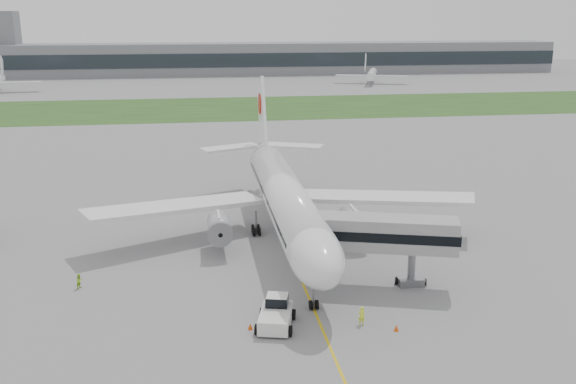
{
  "coord_description": "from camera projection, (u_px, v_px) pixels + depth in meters",
  "views": [
    {
      "loc": [
        -10.62,
        -69.14,
        26.8
      ],
      "look_at": [
        0.11,
        2.0,
        6.77
      ],
      "focal_mm": 40.0,
      "sensor_mm": 36.0,
      "label": 1
    }
  ],
  "objects": [
    {
      "name": "ground",
      "position": [
        290.0,
        253.0,
        74.57
      ],
      "size": [
        600.0,
        600.0,
        0.0
      ],
      "primitive_type": "plane",
      "color": "gray",
      "rests_on": "ground"
    },
    {
      "name": "airliner",
      "position": [
        284.0,
        195.0,
        77.69
      ],
      "size": [
        48.13,
        53.95,
        17.88
      ],
      "color": "white",
      "rests_on": "ground"
    },
    {
      "name": "distant_aircraft_right",
      "position": [
        371.0,
        84.0,
        254.79
      ],
      "size": [
        34.91,
        32.8,
        10.87
      ],
      "primitive_type": null,
      "rotation": [
        0.0,
        0.0,
        -0.32
      ],
      "color": "white",
      "rests_on": "ground"
    },
    {
      "name": "safety_cone_right",
      "position": [
        396.0,
        328.0,
        56.06
      ],
      "size": [
        0.45,
        0.45,
        0.62
      ],
      "primitive_type": "cone",
      "color": "#DF4C0B",
      "rests_on": "ground"
    },
    {
      "name": "ground_crew_far",
      "position": [
        80.0,
        281.0,
        64.7
      ],
      "size": [
        0.91,
        0.96,
        1.56
      ],
      "primitive_type": "imported",
      "rotation": [
        0.0,
        0.0,
        0.98
      ],
      "color": "#99D723",
      "rests_on": "ground"
    },
    {
      "name": "safety_cone_left",
      "position": [
        250.0,
        326.0,
        56.34
      ],
      "size": [
        0.44,
        0.44,
        0.6
      ],
      "primitive_type": "cone",
      "color": "#DF4C0B",
      "rests_on": "ground"
    },
    {
      "name": "grass_strip",
      "position": [
        228.0,
        108.0,
        188.88
      ],
      "size": [
        600.0,
        50.0,
        0.02
      ],
      "primitive_type": "cube",
      "color": "#22471A",
      "rests_on": "ground"
    },
    {
      "name": "jet_bridge",
      "position": [
        370.0,
        234.0,
        64.11
      ],
      "size": [
        16.4,
        7.7,
        7.52
      ],
      "rotation": [
        0.0,
        0.0,
        -0.29
      ],
      "color": "#A1A1A3",
      "rests_on": "ground"
    },
    {
      "name": "control_tower",
      "position": [
        9.0,
        77.0,
        282.64
      ],
      "size": [
        12.0,
        12.0,
        56.0
      ],
      "primitive_type": null,
      "color": "slate",
      "rests_on": "ground"
    },
    {
      "name": "apron_markings",
      "position": [
        297.0,
        269.0,
        69.81
      ],
      "size": [
        70.0,
        70.0,
        0.04
      ],
      "primitive_type": null,
      "color": "gold",
      "rests_on": "ground"
    },
    {
      "name": "pushback_tug",
      "position": [
        276.0,
        313.0,
        56.96
      ],
      "size": [
        4.16,
        5.28,
        2.44
      ],
      "rotation": [
        0.0,
        0.0,
        -0.25
      ],
      "color": "silver",
      "rests_on": "ground"
    },
    {
      "name": "ground_crew_near",
      "position": [
        362.0,
        316.0,
        57.09
      ],
      "size": [
        0.68,
        0.49,
        1.75
      ],
      "primitive_type": "imported",
      "rotation": [
        0.0,
        0.0,
        3.25
      ],
      "color": "#E9FF2A",
      "rests_on": "ground"
    },
    {
      "name": "terminal_building",
      "position": [
        213.0,
        59.0,
        291.67
      ],
      "size": [
        320.0,
        22.3,
        14.0
      ],
      "color": "slate",
      "rests_on": "ground"
    }
  ]
}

